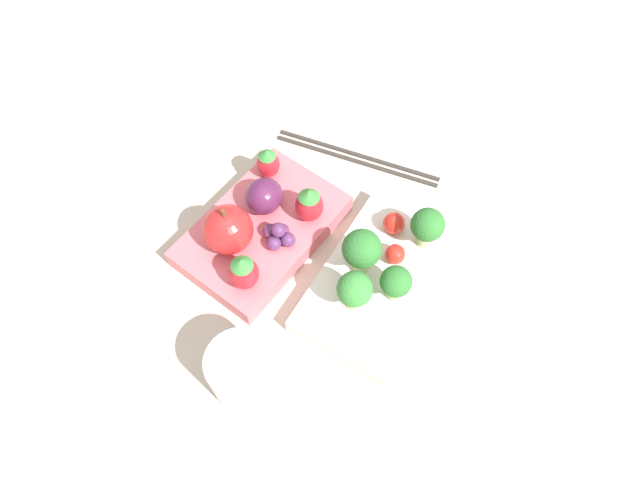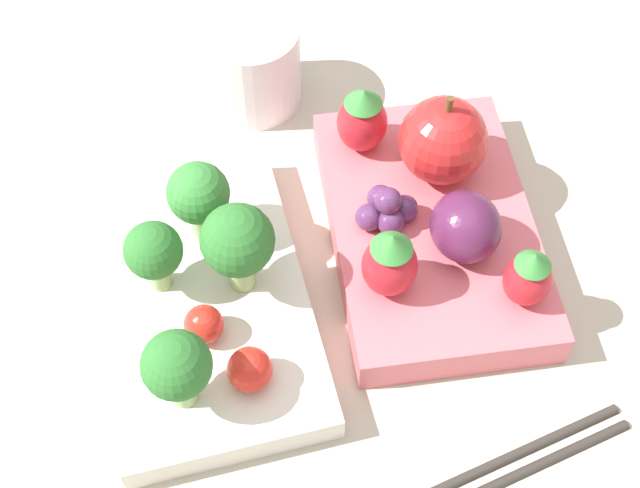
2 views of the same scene
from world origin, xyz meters
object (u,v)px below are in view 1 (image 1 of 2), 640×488
cherry_tomato_1 (395,254)px  plum (264,196)px  bento_box_savoury (380,281)px  grape_cluster (279,234)px  broccoli_floret_2 (396,282)px  drinking_cup (243,371)px  broccoli_floret_3 (355,290)px  broccoli_floret_0 (427,226)px  strawberry_2 (309,204)px  broccoli_floret_1 (362,250)px  strawberry_1 (243,272)px  apple (228,229)px  cherry_tomato_0 (394,223)px  strawberry_0 (268,163)px  bento_box_fruit (263,230)px  chopsticks_pair (357,157)px

cherry_tomato_1 → plum: plum is taller
bento_box_savoury → grape_cluster: 0.12m
broccoli_floret_2 → drinking_cup: broccoli_floret_2 is taller
broccoli_floret_3 → drinking_cup: (0.12, -0.06, -0.02)m
broccoli_floret_0 → strawberry_2: (0.03, -0.12, -0.01)m
cherry_tomato_1 → drinking_cup: bearing=-22.0°
broccoli_floret_3 → strawberry_2: 0.12m
plum → broccoli_floret_1: bearing=82.3°
broccoli_floret_0 → strawberry_1: 0.20m
strawberry_1 → broccoli_floret_2: bearing=113.5°
broccoli_floret_0 → strawberry_2: bearing=-75.8°
bento_box_savoury → apple: apple is taller
plum → cherry_tomato_1: bearing=93.8°
broccoli_floret_0 → plum: (0.04, -0.17, -0.01)m
cherry_tomato_0 → drinking_cup: size_ratio=0.37×
drinking_cup → strawberry_1: bearing=-149.5°
apple → broccoli_floret_3: bearing=89.9°
strawberry_0 → grape_cluster: strawberry_0 is taller
bento_box_savoury → strawberry_1: (0.07, -0.12, 0.04)m
apple → plum: (-0.06, 0.01, -0.01)m
cherry_tomato_0 → broccoli_floret_0: bearing=89.1°
broccoli_floret_0 → drinking_cup: (0.22, -0.09, -0.02)m
bento_box_savoury → plum: size_ratio=4.51×
apple → strawberry_0: size_ratio=1.53×
bento_box_fruit → drinking_cup: (0.15, 0.07, 0.02)m
broccoli_floret_2 → broccoli_floret_3: size_ratio=0.90×
broccoli_floret_2 → strawberry_1: bearing=-66.5°
chopsticks_pair → cherry_tomato_0: bearing=45.4°
cherry_tomato_1 → plum: size_ratio=0.50×
bento_box_fruit → broccoli_floret_3: 0.14m
strawberry_0 → plum: bearing=25.8°
bento_box_savoury → strawberry_0: (-0.06, -0.17, 0.04)m
broccoli_floret_1 → apple: size_ratio=1.00×
broccoli_floret_2 → strawberry_0: (-0.07, -0.19, -0.01)m
strawberry_1 → plum: size_ratio=1.10×
cherry_tomato_1 → strawberry_1: (0.10, -0.12, 0.02)m
broccoli_floret_3 → strawberry_1: size_ratio=1.15×
strawberry_2 → bento_box_fruit: bearing=-50.5°
apple → grape_cluster: (-0.03, 0.04, -0.02)m
broccoli_floret_3 → apple: size_ratio=0.88×
grape_cluster → drinking_cup: (0.15, 0.04, -0.01)m
bento_box_savoury → broccoli_floret_0: bearing=160.0°
grape_cluster → drinking_cup: drinking_cup is taller
bento_box_savoury → chopsticks_pair: 0.18m
bento_box_fruit → strawberry_1: 0.08m
broccoli_floret_3 → apple: apple is taller
bento_box_savoury → drinking_cup: bearing=-24.3°
chopsticks_pair → strawberry_0: bearing=-39.7°
broccoli_floret_2 → broccoli_floret_0: bearing=178.5°
strawberry_0 → plum: strawberry_0 is taller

